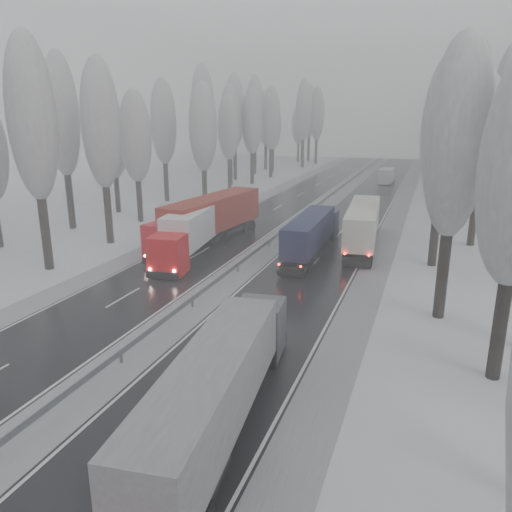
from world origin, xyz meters
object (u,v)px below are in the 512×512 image
Objects in this scene: truck_cream_box at (363,222)px; truck_red_red at (207,218)px; truck_grey_tarp at (221,381)px; truck_blue_box at (312,231)px; box_truck_distant at (387,176)px; truck_red_white at (196,227)px.

truck_red_red is at bearing -166.69° from truck_cream_box.
truck_red_red reaches higher than truck_grey_tarp.
truck_cream_box reaches higher than truck_blue_box.
truck_grey_tarp is 77.14m from box_truck_distant.
truck_grey_tarp is 2.07× the size of box_truck_distant.
truck_blue_box is at bearing 89.70° from truck_grey_tarp.
truck_grey_tarp is at bearing -87.03° from box_truck_distant.
truck_grey_tarp is at bearing -85.32° from truck_blue_box.
truck_blue_box is at bearing 10.00° from truck_red_white.
truck_blue_box is 0.89× the size of truck_cream_box.
truck_red_white is (-9.84, -3.05, 0.31)m from truck_blue_box.
truck_blue_box is 10.30m from truck_red_white.
truck_red_white is (-13.72, -7.19, 0.06)m from truck_cream_box.
truck_red_red is at bearing -100.71° from box_truck_distant.
truck_grey_tarp is at bearing -57.81° from truck_red_red.
truck_red_white is (-12.49, 23.43, 0.21)m from truck_grey_tarp.
truck_cream_box is 2.22× the size of box_truck_distant.
truck_red_red reaches higher than truck_red_white.
truck_blue_box is 5.68m from truck_cream_box.
box_truck_distant is (-2.14, 46.51, -1.02)m from truck_cream_box.
truck_blue_box is at bearing 8.11° from truck_red_red.
truck_blue_box reaches higher than box_truck_distant.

